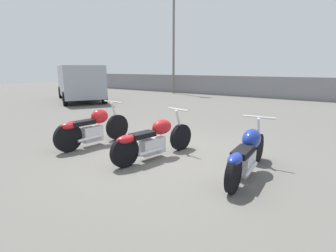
{
  "coord_description": "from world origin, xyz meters",
  "views": [
    {
      "loc": [
        3.03,
        -4.39,
        1.84
      ],
      "look_at": [
        0.0,
        0.02,
        0.65
      ],
      "focal_mm": 28.0,
      "sensor_mm": 36.0,
      "label": 1
    }
  ],
  "objects_px": {
    "light_pole_right": "(174,32)",
    "traffic_cone_near": "(154,132)",
    "parked_van": "(80,81)",
    "motorcycle_slot_2": "(248,153)",
    "motorcycle_slot_0": "(93,128)",
    "motorcycle_slot_1": "(154,139)"
  },
  "relations": [
    {
      "from": "motorcycle_slot_2",
      "to": "traffic_cone_near",
      "type": "height_order",
      "value": "motorcycle_slot_2"
    },
    {
      "from": "parked_van",
      "to": "light_pole_right",
      "type": "bearing_deg",
      "value": 13.49
    },
    {
      "from": "light_pole_right",
      "to": "traffic_cone_near",
      "type": "distance_m",
      "value": 13.58
    },
    {
      "from": "parked_van",
      "to": "traffic_cone_near",
      "type": "relative_size",
      "value": 10.88
    },
    {
      "from": "motorcycle_slot_0",
      "to": "traffic_cone_near",
      "type": "height_order",
      "value": "motorcycle_slot_0"
    },
    {
      "from": "light_pole_right",
      "to": "parked_van",
      "type": "distance_m",
      "value": 7.64
    },
    {
      "from": "motorcycle_slot_0",
      "to": "parked_van",
      "type": "distance_m",
      "value": 9.57
    },
    {
      "from": "motorcycle_slot_1",
      "to": "parked_van",
      "type": "height_order",
      "value": "parked_van"
    },
    {
      "from": "motorcycle_slot_2",
      "to": "parked_van",
      "type": "bearing_deg",
      "value": 152.1
    },
    {
      "from": "light_pole_right",
      "to": "parked_van",
      "type": "xyz_separation_m",
      "value": [
        -2.04,
        -6.64,
        -3.2
      ]
    },
    {
      "from": "motorcycle_slot_2",
      "to": "traffic_cone_near",
      "type": "distance_m",
      "value": 2.79
    },
    {
      "from": "parked_van",
      "to": "motorcycle_slot_2",
      "type": "bearing_deg",
      "value": -84.28
    },
    {
      "from": "motorcycle_slot_1",
      "to": "traffic_cone_near",
      "type": "distance_m",
      "value": 1.3
    },
    {
      "from": "motorcycle_slot_0",
      "to": "parked_van",
      "type": "height_order",
      "value": "parked_van"
    },
    {
      "from": "motorcycle_slot_0",
      "to": "motorcycle_slot_1",
      "type": "height_order",
      "value": "motorcycle_slot_0"
    },
    {
      "from": "motorcycle_slot_0",
      "to": "traffic_cone_near",
      "type": "relative_size",
      "value": 4.11
    },
    {
      "from": "light_pole_right",
      "to": "traffic_cone_near",
      "type": "height_order",
      "value": "light_pole_right"
    },
    {
      "from": "light_pole_right",
      "to": "traffic_cone_near",
      "type": "bearing_deg",
      "value": -58.92
    },
    {
      "from": "motorcycle_slot_0",
      "to": "motorcycle_slot_1",
      "type": "distance_m",
      "value": 1.76
    },
    {
      "from": "light_pole_right",
      "to": "motorcycle_slot_0",
      "type": "bearing_deg",
      "value": -64.89
    },
    {
      "from": "traffic_cone_near",
      "to": "parked_van",
      "type": "bearing_deg",
      "value": 152.91
    },
    {
      "from": "motorcycle_slot_2",
      "to": "parked_van",
      "type": "relative_size",
      "value": 0.4
    }
  ]
}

